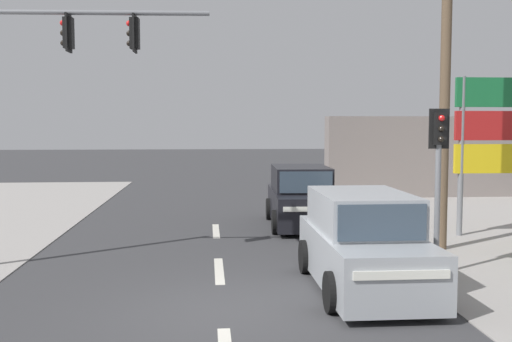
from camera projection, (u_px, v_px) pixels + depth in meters
The scene contains 10 objects.
ground_plane at pixel (222, 313), 10.26m from camera, with size 140.00×140.00×0.00m, color #3A3A3D.
lane_dash_mid at pixel (219, 270), 13.24m from camera, with size 0.20×2.40×0.01m, color silver.
lane_dash_far at pixel (216, 231), 18.21m from camera, with size 0.20×2.40×0.01m, color silver.
utility_pole_midground_right at pixel (446, 43), 15.05m from camera, with size 1.80×0.26×10.07m.
traffic_signal_mast at pixel (34, 83), 13.30m from camera, with size 5.29×0.50×6.00m.
pedestal_signal_right_kerb at pixel (438, 163), 12.62m from camera, with size 0.44×0.29×3.56m.
shopping_plaza_sign at pixel (490, 133), 17.20m from camera, with size 2.10×0.16×4.60m.
shopfront_wall_far at pixel (458, 157), 26.90m from camera, with size 12.00×1.00×3.60m, color gray.
suv_kerbside_parked at pixel (363, 244), 11.72m from camera, with size 2.06×4.54×1.90m.
suv_oncoming_near at pixel (301, 198), 19.10m from camera, with size 2.19×4.60×1.90m.
Camera 1 is at (-0.23, -10.05, 3.22)m, focal length 42.00 mm.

